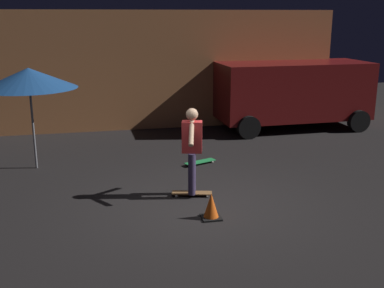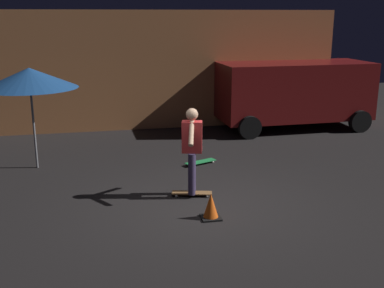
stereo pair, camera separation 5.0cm
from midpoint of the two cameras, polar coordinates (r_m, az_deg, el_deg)
The scene contains 8 objects.
ground_plane at distance 8.90m, azimuth 0.86°, elevation -7.31°, with size 28.00×28.00×0.00m, color black.
low_building at distance 16.03m, azimuth -4.66°, elevation 9.37°, with size 11.23×3.11×3.56m.
parked_van at distance 14.97m, azimuth 12.23°, elevation 6.26°, with size 4.65×2.28×2.03m.
patio_umbrella at distance 11.11m, azimuth -18.83°, elevation 7.51°, with size 2.10×2.10×2.30m.
skateboard_ridden at distance 9.30m, azimuth 0.16°, elevation -5.92°, with size 0.81×0.39×0.07m.
skateboard_spare at distance 11.22m, azimuth 1.16°, elevation -2.17°, with size 0.80×0.47×0.07m.
skater at distance 8.99m, azimuth 0.16°, elevation -0.08°, with size 0.42×0.97×1.67m.
traffic_cone at distance 8.27m, azimuth 2.45°, elevation -7.56°, with size 0.34×0.34×0.46m.
Camera 2 is at (-1.81, -8.01, 3.42)m, focal length 44.36 mm.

